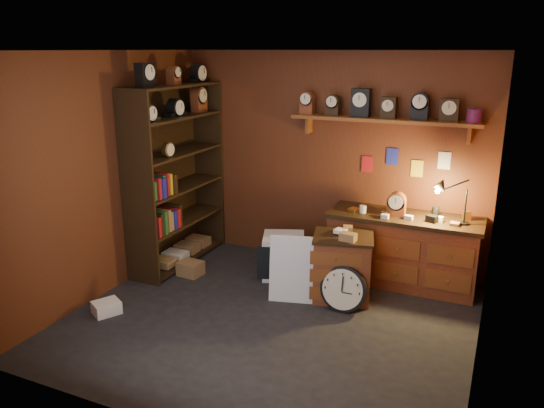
{
  "coord_description": "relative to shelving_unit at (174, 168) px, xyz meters",
  "views": [
    {
      "loc": [
        2.05,
        -4.51,
        2.71
      ],
      "look_at": [
        -0.14,
        0.35,
        1.15
      ],
      "focal_mm": 35.0,
      "sensor_mm": 36.0,
      "label": 1
    }
  ],
  "objects": [
    {
      "name": "low_cabinet",
      "position": [
        2.31,
        -0.18,
        -0.85
      ],
      "size": [
        0.77,
        0.7,
        0.83
      ],
      "rotation": [
        0.0,
        0.0,
        0.26
      ],
      "color": "brown",
      "rests_on": "ground"
    },
    {
      "name": "white_panel",
      "position": [
        1.85,
        -0.45,
        -1.25
      ],
      "size": [
        0.59,
        0.3,
        0.75
      ],
      "primitive_type": "cube",
      "rotation": [
        -0.17,
        0.0,
        0.25
      ],
      "color": "silver",
      "rests_on": "ground"
    },
    {
      "name": "shelving_unit",
      "position": [
        0.0,
        0.0,
        0.0
      ],
      "size": [
        0.47,
        1.6,
        2.58
      ],
      "color": "black",
      "rests_on": "ground"
    },
    {
      "name": "big_round_clock",
      "position": [
        2.41,
        -0.46,
        -1.01
      ],
      "size": [
        0.5,
        0.17,
        0.51
      ],
      "color": "black",
      "rests_on": "ground"
    },
    {
      "name": "floor_box_b",
      "position": [
        0.14,
        -1.57,
        -1.19
      ],
      "size": [
        0.33,
        0.35,
        0.13
      ],
      "primitive_type": "cube",
      "rotation": [
        0.0,
        0.0,
        -0.52
      ],
      "color": "white",
      "rests_on": "ground"
    },
    {
      "name": "floor_box_c",
      "position": [
        1.33,
        0.21,
        -1.17
      ],
      "size": [
        0.22,
        0.18,
        0.16
      ],
      "primitive_type": "cube",
      "rotation": [
        0.0,
        0.0,
        0.02
      ],
      "color": "olive",
      "rests_on": "ground"
    },
    {
      "name": "floor",
      "position": [
        1.79,
        -0.98,
        -1.25
      ],
      "size": [
        4.0,
        4.0,
        0.0
      ],
      "primitive_type": "plane",
      "color": "black",
      "rests_on": "ground"
    },
    {
      "name": "floor_box_a",
      "position": [
        0.41,
        -0.35,
        -1.17
      ],
      "size": [
        0.3,
        0.26,
        0.17
      ],
      "primitive_type": "cube",
      "rotation": [
        0.0,
        0.0,
        -0.08
      ],
      "color": "olive",
      "rests_on": "ground"
    },
    {
      "name": "room_shell",
      "position": [
        1.84,
        -0.87,
        0.47
      ],
      "size": [
        4.02,
        3.62,
        2.71
      ],
      "color": "#5A2A15",
      "rests_on": "ground"
    },
    {
      "name": "mini_fridge",
      "position": [
        1.47,
        0.12,
        -0.99
      ],
      "size": [
        0.64,
        0.66,
        0.52
      ],
      "rotation": [
        0.0,
        0.0,
        0.37
      ],
      "color": "silver",
      "rests_on": "ground"
    },
    {
      "name": "workbench",
      "position": [
        2.84,
        0.49,
        -0.78
      ],
      "size": [
        1.76,
        0.66,
        1.36
      ],
      "color": "brown",
      "rests_on": "ground"
    }
  ]
}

